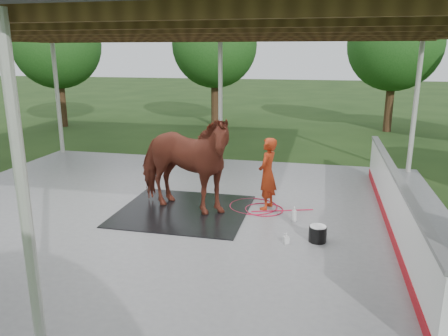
% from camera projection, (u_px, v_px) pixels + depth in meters
% --- Properties ---
extents(ground, '(100.00, 100.00, 0.00)m').
position_uv_depth(ground, '(172.00, 213.00, 9.70)').
color(ground, '#1E3814').
extents(concrete_slab, '(12.00, 10.00, 0.05)m').
position_uv_depth(concrete_slab, '(172.00, 212.00, 9.69)').
color(concrete_slab, slate).
rests_on(concrete_slab, ground).
extents(pavilion_structure, '(12.60, 10.60, 4.05)m').
position_uv_depth(pavilion_structure, '(166.00, 26.00, 8.68)').
color(pavilion_structure, beige).
rests_on(pavilion_structure, ground).
extents(dasher_board, '(0.16, 8.00, 1.15)m').
position_uv_depth(dasher_board, '(393.00, 203.00, 8.56)').
color(dasher_board, '#A80E17').
rests_on(dasher_board, concrete_slab).
extents(tree_belt, '(28.00, 28.00, 5.80)m').
position_uv_depth(tree_belt, '(194.00, 37.00, 9.51)').
color(tree_belt, '#382314').
rests_on(tree_belt, ground).
extents(rubber_mat, '(2.80, 2.63, 0.02)m').
position_uv_depth(rubber_mat, '(184.00, 211.00, 9.69)').
color(rubber_mat, black).
rests_on(rubber_mat, concrete_slab).
extents(horse, '(2.79, 1.83, 2.17)m').
position_uv_depth(horse, '(182.00, 163.00, 9.41)').
color(horse, maroon).
rests_on(horse, rubber_mat).
extents(handler, '(0.52, 0.67, 1.62)m').
position_uv_depth(handler, '(267.00, 174.00, 9.67)').
color(handler, '#B63213').
rests_on(handler, concrete_slab).
extents(wash_bucket, '(0.33, 0.33, 0.31)m').
position_uv_depth(wash_bucket, '(318.00, 233.00, 8.10)').
color(wash_bucket, black).
rests_on(wash_bucket, concrete_slab).
extents(soap_bottle_a, '(0.13, 0.13, 0.32)m').
position_uv_depth(soap_bottle_a, '(294.00, 214.00, 9.08)').
color(soap_bottle_a, silver).
rests_on(soap_bottle_a, concrete_slab).
extents(soap_bottle_b, '(0.13, 0.13, 0.21)m').
position_uv_depth(soap_bottle_b, '(286.00, 238.00, 8.02)').
color(soap_bottle_b, '#338CD8').
rests_on(soap_bottle_b, concrete_slab).
extents(hose_coil, '(1.89, 1.14, 0.02)m').
position_uv_depth(hose_coil, '(258.00, 207.00, 9.89)').
color(hose_coil, '#B80D31').
rests_on(hose_coil, concrete_slab).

